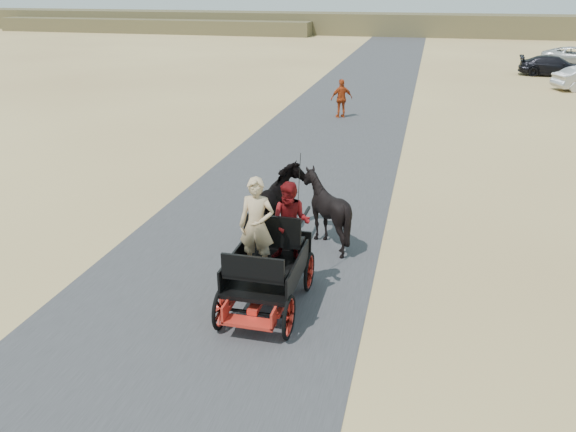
% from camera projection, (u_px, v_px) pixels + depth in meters
% --- Properties ---
extents(ground, '(140.00, 140.00, 0.00)m').
position_uv_depth(ground, '(205.00, 307.00, 10.62)').
color(ground, tan).
extents(road, '(6.00, 140.00, 0.01)m').
position_uv_depth(road, '(205.00, 307.00, 10.62)').
color(road, '#38383A').
rests_on(road, ground).
extents(ridge_far, '(140.00, 6.00, 2.40)m').
position_uv_depth(ridge_far, '(401.00, 24.00, 65.73)').
color(ridge_far, brown).
rests_on(ridge_far, ground).
extents(ridge_near, '(40.00, 4.00, 1.60)m').
position_uv_depth(ridge_near, '(152.00, 26.00, 68.95)').
color(ridge_near, brown).
rests_on(ridge_near, ground).
extents(carriage, '(1.30, 2.40, 0.72)m').
position_uv_depth(carriage, '(268.00, 289.00, 10.54)').
color(carriage, black).
rests_on(carriage, ground).
extents(horse_left, '(0.91, 2.01, 1.70)m').
position_uv_depth(horse_left, '(280.00, 205.00, 13.17)').
color(horse_left, black).
rests_on(horse_left, ground).
extents(horse_right, '(1.37, 1.54, 1.70)m').
position_uv_depth(horse_right, '(326.00, 210.00, 12.92)').
color(horse_right, black).
rests_on(horse_right, ground).
extents(driver_man, '(0.66, 0.43, 1.80)m').
position_uv_depth(driver_man, '(257.00, 225.00, 10.15)').
color(driver_man, tan).
rests_on(driver_man, carriage).
extents(passenger_woman, '(0.77, 0.60, 1.58)m').
position_uv_depth(passenger_woman, '(291.00, 222.00, 10.58)').
color(passenger_woman, '#660C0F').
rests_on(passenger_woman, carriage).
extents(pedestrian, '(1.09, 0.85, 1.73)m').
position_uv_depth(pedestrian, '(342.00, 99.00, 25.29)').
color(pedestrian, '#AB3A13').
rests_on(pedestrian, ground).
extents(car_c, '(4.54, 2.20, 1.27)m').
position_uv_depth(car_c, '(554.00, 66.00, 36.85)').
color(car_c, black).
rests_on(car_c, ground).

